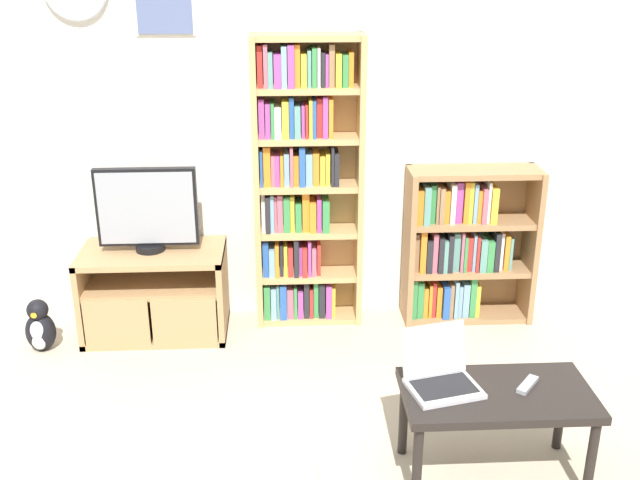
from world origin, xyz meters
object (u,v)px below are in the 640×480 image
object	(u,v)px
laptop	(440,372)
bookshelf_short	(460,246)
tv_stand	(155,292)
remote_near_laptop	(528,385)
television	(147,210)
coffee_table	(497,402)
penguin_figurine	(40,328)
bookshelf_tall	(303,185)

from	to	relation	value
laptop	bookshelf_short	bearing A→B (deg)	60.03
tv_stand	remote_near_laptop	world-z (taller)	tv_stand
television	bookshelf_short	distance (m)	2.00
coffee_table	laptop	xyz separation A→B (m)	(-0.25, 0.07, 0.12)
bookshelf_short	remote_near_laptop	size ratio (longest dim) A/B	6.72
remote_near_laptop	penguin_figurine	distance (m)	2.89
penguin_figurine	bookshelf_short	bearing A→B (deg)	6.96
bookshelf_tall	laptop	bearing A→B (deg)	-70.27
bookshelf_short	penguin_figurine	distance (m)	2.68
tv_stand	bookshelf_tall	size ratio (longest dim) A/B	0.48
coffee_table	penguin_figurine	xyz separation A→B (m)	(-2.44, 1.30, -0.25)
laptop	penguin_figurine	world-z (taller)	laptop
coffee_table	penguin_figurine	world-z (taller)	coffee_table
remote_near_laptop	laptop	bearing A→B (deg)	33.37
bookshelf_short	remote_near_laptop	bearing A→B (deg)	-92.07
bookshelf_short	laptop	xyz separation A→B (m)	(-0.45, -1.55, 0.02)
television	penguin_figurine	xyz separation A→B (m)	(-0.67, -0.21, -0.67)
television	bookshelf_tall	world-z (taller)	bookshelf_tall
laptop	penguin_figurine	size ratio (longest dim) A/B	1.09
bookshelf_tall	coffee_table	bearing A→B (deg)	-63.55
television	bookshelf_short	size ratio (longest dim) A/B	0.60
laptop	remote_near_laptop	xyz separation A→B (m)	(0.40, -0.04, -0.05)
television	laptop	distance (m)	2.11
tv_stand	coffee_table	size ratio (longest dim) A/B	1.04
tv_stand	bookshelf_short	xyz separation A→B (m)	(1.96, 0.14, 0.22)
bookshelf_short	bookshelf_tall	bearing A→B (deg)	178.67
tv_stand	bookshelf_tall	distance (m)	1.15
tv_stand	remote_near_laptop	xyz separation A→B (m)	(1.90, -1.46, 0.18)
coffee_table	bookshelf_tall	bearing A→B (deg)	116.45
tv_stand	bookshelf_tall	bearing A→B (deg)	9.59
tv_stand	television	size ratio (longest dim) A/B	1.46
television	bookshelf_tall	xyz separation A→B (m)	(0.95, 0.13, 0.10)
bookshelf_short	tv_stand	bearing A→B (deg)	-176.05
bookshelf_tall	bookshelf_short	xyz separation A→B (m)	(1.02, -0.02, -0.42)
bookshelf_short	laptop	distance (m)	1.62
tv_stand	bookshelf_short	bearing A→B (deg)	3.95
coffee_table	remote_near_laptop	world-z (taller)	remote_near_laptop
bookshelf_tall	penguin_figurine	size ratio (longest dim) A/B	5.50
remote_near_laptop	tv_stand	bearing A→B (deg)	1.61
tv_stand	television	world-z (taller)	television
bookshelf_tall	coffee_table	size ratio (longest dim) A/B	2.16
coffee_table	remote_near_laptop	distance (m)	0.16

